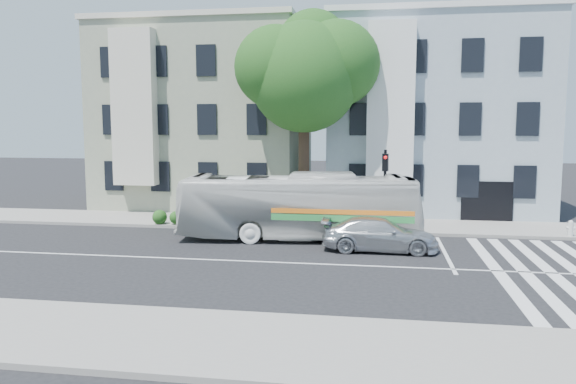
% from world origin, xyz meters
% --- Properties ---
extents(ground, '(120.00, 120.00, 0.00)m').
position_xyz_m(ground, '(0.00, 0.00, 0.00)').
color(ground, black).
rests_on(ground, ground).
extents(sidewalk_far, '(80.00, 4.00, 0.15)m').
position_xyz_m(sidewalk_far, '(0.00, 8.00, 0.07)').
color(sidewalk_far, gray).
rests_on(sidewalk_far, ground).
extents(sidewalk_near, '(80.00, 4.00, 0.15)m').
position_xyz_m(sidewalk_near, '(0.00, -8.00, 0.07)').
color(sidewalk_near, gray).
rests_on(sidewalk_near, ground).
extents(building_left, '(12.00, 10.00, 11.00)m').
position_xyz_m(building_left, '(-7.00, 15.00, 5.50)').
color(building_left, gray).
rests_on(building_left, ground).
extents(building_right, '(12.00, 10.00, 11.00)m').
position_xyz_m(building_right, '(7.00, 15.00, 5.50)').
color(building_right, '#94A3B1').
rests_on(building_right, ground).
extents(street_tree, '(7.30, 5.90, 11.10)m').
position_xyz_m(street_tree, '(0.06, 8.74, 7.83)').
color(street_tree, '#2D2116').
rests_on(street_tree, ground).
extents(bus, '(3.70, 10.94, 2.99)m').
position_xyz_m(bus, '(0.33, 4.38, 1.49)').
color(bus, silver).
rests_on(bus, ground).
extents(sedan, '(1.92, 4.68, 1.36)m').
position_xyz_m(sedan, '(3.90, 2.60, 0.68)').
color(sedan, silver).
rests_on(sedan, ground).
extents(hedge, '(8.53, 1.27, 0.70)m').
position_xyz_m(hedge, '(-2.77, 6.30, 0.50)').
color(hedge, '#2C5D1E').
rests_on(hedge, sidewalk_far).
extents(traffic_signal, '(0.41, 0.52, 3.97)m').
position_xyz_m(traffic_signal, '(4.11, 5.94, 2.56)').
color(traffic_signal, black).
rests_on(traffic_signal, ground).
extents(fire_hydrant, '(0.40, 0.23, 0.72)m').
position_xyz_m(fire_hydrant, '(12.36, 6.30, 0.52)').
color(fire_hydrant, silver).
rests_on(fire_hydrant, sidewalk_far).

